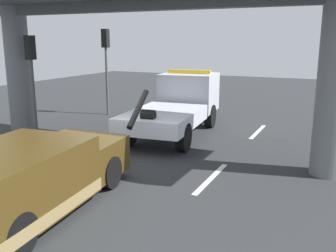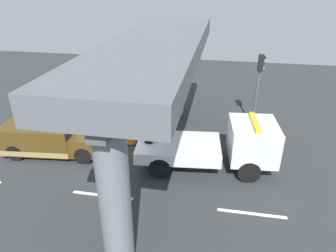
{
  "view_description": "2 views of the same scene",
  "coord_description": "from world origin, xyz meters",
  "px_view_note": "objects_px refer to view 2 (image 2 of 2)",
  "views": [
    {
      "loc": [
        -9.44,
        -6.06,
        3.75
      ],
      "look_at": [
        1.77,
        -0.77,
        0.91
      ],
      "focal_mm": 40.34,
      "sensor_mm": 36.0,
      "label": 1
    },
    {
      "loc": [
        4.45,
        -12.3,
        8.22
      ],
      "look_at": [
        2.08,
        0.71,
        1.6
      ],
      "focal_mm": 32.71,
      "sensor_mm": 36.0,
      "label": 2
    }
  ],
  "objects_px": {
    "traffic_light_near": "(171,75)",
    "traffic_light_far": "(259,75)",
    "towed_van_green": "(53,138)",
    "traffic_cone_orange": "(131,137)",
    "tow_truck_white": "(221,144)"
  },
  "relations": [
    {
      "from": "traffic_light_near",
      "to": "traffic_light_far",
      "type": "bearing_deg",
      "value": 0.0
    },
    {
      "from": "traffic_light_near",
      "to": "towed_van_green",
      "type": "bearing_deg",
      "value": -136.98
    },
    {
      "from": "towed_van_green",
      "to": "traffic_light_near",
      "type": "relative_size",
      "value": 1.38
    },
    {
      "from": "towed_van_green",
      "to": "traffic_light_near",
      "type": "height_order",
      "value": "traffic_light_near"
    },
    {
      "from": "traffic_light_near",
      "to": "traffic_light_far",
      "type": "xyz_separation_m",
      "value": [
        5.0,
        0.0,
        0.25
      ]
    },
    {
      "from": "towed_van_green",
      "to": "traffic_light_far",
      "type": "distance_m",
      "value": 11.57
    },
    {
      "from": "tow_truck_white",
      "to": "towed_van_green",
      "type": "bearing_deg",
      "value": -179.43
    },
    {
      "from": "traffic_light_far",
      "to": "traffic_cone_orange",
      "type": "bearing_deg",
      "value": -153.0
    },
    {
      "from": "tow_truck_white",
      "to": "traffic_light_far",
      "type": "xyz_separation_m",
      "value": [
        1.86,
        4.79,
        1.91
      ]
    },
    {
      "from": "traffic_cone_orange",
      "to": "tow_truck_white",
      "type": "bearing_deg",
      "value": -16.64
    },
    {
      "from": "traffic_light_near",
      "to": "traffic_cone_orange",
      "type": "bearing_deg",
      "value": -115.66
    },
    {
      "from": "towed_van_green",
      "to": "traffic_light_far",
      "type": "xyz_separation_m",
      "value": [
        10.23,
        4.88,
        2.34
      ]
    },
    {
      "from": "tow_truck_white",
      "to": "towed_van_green",
      "type": "xyz_separation_m",
      "value": [
        -8.36,
        -0.08,
        -0.42
      ]
    },
    {
      "from": "towed_van_green",
      "to": "traffic_light_far",
      "type": "bearing_deg",
      "value": 25.5
    },
    {
      "from": "towed_van_green",
      "to": "traffic_cone_orange",
      "type": "xyz_separation_m",
      "value": [
        3.61,
        1.5,
        -0.43
      ]
    }
  ]
}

